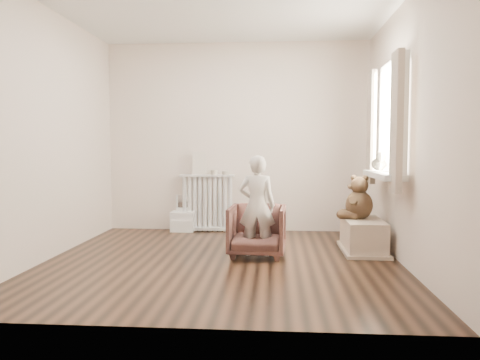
# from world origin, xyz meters

# --- Properties ---
(floor) EXTENTS (3.60, 3.60, 0.01)m
(floor) POSITION_xyz_m (0.00, 0.00, 0.00)
(floor) COLOR black
(floor) RESTS_ON ground
(ceiling) EXTENTS (3.60, 3.60, 0.01)m
(ceiling) POSITION_xyz_m (0.00, 0.00, 2.60)
(ceiling) COLOR white
(ceiling) RESTS_ON ground
(back_wall) EXTENTS (3.60, 0.02, 2.60)m
(back_wall) POSITION_xyz_m (0.00, 1.80, 1.30)
(back_wall) COLOR white
(back_wall) RESTS_ON ground
(front_wall) EXTENTS (3.60, 0.02, 2.60)m
(front_wall) POSITION_xyz_m (0.00, -1.80, 1.30)
(front_wall) COLOR white
(front_wall) RESTS_ON ground
(left_wall) EXTENTS (0.02, 3.60, 2.60)m
(left_wall) POSITION_xyz_m (-1.80, 0.00, 1.30)
(left_wall) COLOR white
(left_wall) RESTS_ON ground
(right_wall) EXTENTS (0.02, 3.60, 2.60)m
(right_wall) POSITION_xyz_m (1.80, 0.00, 1.30)
(right_wall) COLOR white
(right_wall) RESTS_ON ground
(window) EXTENTS (0.03, 0.90, 1.10)m
(window) POSITION_xyz_m (1.76, 0.30, 1.45)
(window) COLOR white
(window) RESTS_ON right_wall
(window_sill) EXTENTS (0.22, 1.10, 0.06)m
(window_sill) POSITION_xyz_m (1.67, 0.30, 0.87)
(window_sill) COLOR silver
(window_sill) RESTS_ON right_wall
(curtain_left) EXTENTS (0.06, 0.26, 1.30)m
(curtain_left) POSITION_xyz_m (1.65, -0.27, 1.39)
(curtain_left) COLOR #B8A894
(curtain_left) RESTS_ON right_wall
(curtain_right) EXTENTS (0.06, 0.26, 1.30)m
(curtain_right) POSITION_xyz_m (1.65, 0.87, 1.39)
(curtain_right) COLOR #B8A894
(curtain_right) RESTS_ON right_wall
(radiator) EXTENTS (0.75, 0.14, 0.79)m
(radiator) POSITION_xyz_m (-0.40, 1.68, 0.39)
(radiator) COLOR silver
(radiator) RESTS_ON floor
(paper_doll) EXTENTS (0.19, 0.02, 0.32)m
(paper_doll) POSITION_xyz_m (-0.51, 1.68, 0.94)
(paper_doll) COLOR beige
(paper_doll) RESTS_ON radiator
(tin_a) EXTENTS (0.10, 0.10, 0.06)m
(tin_a) POSITION_xyz_m (-0.30, 1.68, 0.82)
(tin_a) COLOR #A59E8C
(tin_a) RESTS_ON radiator
(tin_b) EXTENTS (0.09, 0.09, 0.05)m
(tin_b) POSITION_xyz_m (-0.15, 1.68, 0.81)
(tin_b) COLOR #A59E8C
(tin_b) RESTS_ON radiator
(toy_vanity) EXTENTS (0.32, 0.23, 0.50)m
(toy_vanity) POSITION_xyz_m (-0.74, 1.65, 0.28)
(toy_vanity) COLOR silver
(toy_vanity) RESTS_ON floor
(armchair) EXTENTS (0.62, 0.64, 0.55)m
(armchair) POSITION_xyz_m (0.35, 0.25, 0.27)
(armchair) COLOR brown
(armchair) RESTS_ON floor
(child) EXTENTS (0.40, 0.28, 1.06)m
(child) POSITION_xyz_m (0.35, 0.20, 0.55)
(child) COLOR beige
(child) RESTS_ON armchair
(toy_bench) EXTENTS (0.41, 0.77, 0.36)m
(toy_bench) POSITION_xyz_m (1.52, 0.55, 0.20)
(toy_bench) COLOR beige
(toy_bench) RESTS_ON floor
(teddy_bear) EXTENTS (0.46, 0.40, 0.48)m
(teddy_bear) POSITION_xyz_m (1.48, 0.61, 0.67)
(teddy_bear) COLOR #3A2818
(teddy_bear) RESTS_ON toy_bench
(plush_cat) EXTENTS (0.17, 0.26, 0.22)m
(plush_cat) POSITION_xyz_m (1.66, 0.47, 1.00)
(plush_cat) COLOR slate
(plush_cat) RESTS_ON window_sill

